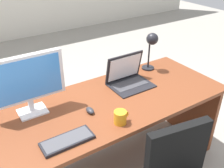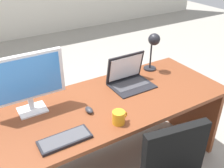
{
  "view_description": "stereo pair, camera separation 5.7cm",
  "coord_description": "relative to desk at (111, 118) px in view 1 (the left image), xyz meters",
  "views": [
    {
      "loc": [
        -0.95,
        -1.41,
        1.86
      ],
      "look_at": [
        0.0,
        0.04,
        0.87
      ],
      "focal_mm": 41.0,
      "sensor_mm": 36.0,
      "label": 1
    },
    {
      "loc": [
        -0.9,
        -1.44,
        1.86
      ],
      "look_at": [
        0.0,
        0.04,
        0.87
      ],
      "focal_mm": 41.0,
      "sensor_mm": 36.0,
      "label": 2
    }
  ],
  "objects": [
    {
      "name": "keyboard",
      "position": [
        -0.52,
        -0.3,
        0.23
      ],
      "size": [
        0.33,
        0.14,
        0.02
      ],
      "color": "black",
      "rests_on": "desk"
    },
    {
      "name": "coffee_mug",
      "position": [
        -0.13,
        -0.32,
        0.26
      ],
      "size": [
        0.11,
        0.09,
        0.09
      ],
      "color": "orange",
      "rests_on": "desk"
    },
    {
      "name": "desk_lamp",
      "position": [
        0.58,
        0.2,
        0.48
      ],
      "size": [
        0.12,
        0.14,
        0.37
      ],
      "color": "black",
      "rests_on": "desk"
    },
    {
      "name": "laptop",
      "position": [
        0.23,
        0.1,
        0.3
      ],
      "size": [
        0.36,
        0.28,
        0.26
      ],
      "color": "black",
      "rests_on": "desk"
    },
    {
      "name": "desk",
      "position": [
        0.0,
        0.0,
        0.0
      ],
      "size": [
        1.86,
        0.79,
        0.75
      ],
      "color": "brown",
      "rests_on": "ground"
    },
    {
      "name": "mouse",
      "position": [
        -0.25,
        -0.11,
        0.24
      ],
      "size": [
        0.05,
        0.09,
        0.04
      ],
      "color": "#2D2D33",
      "rests_on": "desk"
    },
    {
      "name": "ground",
      "position": [
        0.0,
        1.45,
        -0.53
      ],
      "size": [
        12.0,
        12.0,
        0.0
      ],
      "primitive_type": "plane",
      "color": "gray"
    },
    {
      "name": "monitor",
      "position": [
        -0.6,
        0.13,
        0.48
      ],
      "size": [
        0.53,
        0.16,
        0.45
      ],
      "color": "silver",
      "rests_on": "desk"
    }
  ]
}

